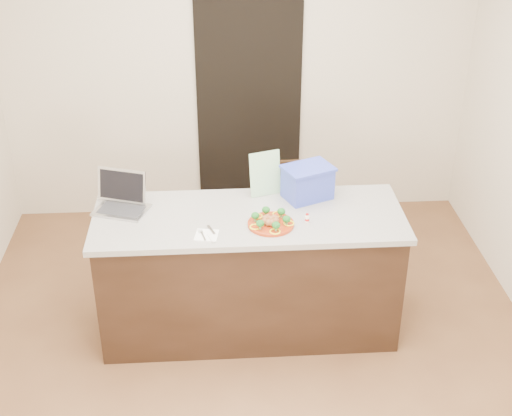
{
  "coord_description": "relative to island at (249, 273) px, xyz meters",
  "views": [
    {
      "loc": [
        -0.22,
        -3.81,
        3.27
      ],
      "look_at": [
        0.04,
        0.2,
        1.0
      ],
      "focal_mm": 50.0,
      "sensor_mm": 36.0,
      "label": 1
    }
  ],
  "objects": [
    {
      "name": "plate",
      "position": [
        0.13,
        -0.14,
        0.47
      ],
      "size": [
        0.3,
        0.3,
        0.02
      ],
      "rotation": [
        0.0,
        0.0,
        0.1
      ],
      "color": "#9C2C0E",
      "rests_on": "island"
    },
    {
      "name": "fork",
      "position": [
        -0.3,
        -0.23,
        0.47
      ],
      "size": [
        0.04,
        0.14,
        0.0
      ],
      "rotation": [
        0.0,
        0.0,
        0.24
      ],
      "color": "#B3B3B7",
      "rests_on": "napkin"
    },
    {
      "name": "meatballs",
      "position": [
        0.13,
        -0.14,
        0.5
      ],
      "size": [
        0.12,
        0.12,
        0.04
      ],
      "color": "brown",
      "rests_on": "plate"
    },
    {
      "name": "blue_box",
      "position": [
        0.42,
        0.22,
        0.58
      ],
      "size": [
        0.39,
        0.34,
        0.23
      ],
      "rotation": [
        0.0,
        0.0,
        0.4
      ],
      "color": "#3140B2",
      "rests_on": "island"
    },
    {
      "name": "chair",
      "position": [
        0.27,
        0.82,
        0.03
      ],
      "size": [
        0.4,
        0.4,
        0.87
      ],
      "rotation": [
        0.0,
        0.0,
        0.04
      ],
      "color": "#341F0F",
      "rests_on": "ground"
    },
    {
      "name": "ground",
      "position": [
        0.0,
        -0.25,
        -0.46
      ],
      "size": [
        4.0,
        4.0,
        0.0
      ],
      "primitive_type": "plane",
      "color": "brown",
      "rests_on": "ground"
    },
    {
      "name": "napkin",
      "position": [
        -0.28,
        -0.24,
        0.46
      ],
      "size": [
        0.16,
        0.16,
        0.01
      ],
      "primitive_type": "cube",
      "rotation": [
        0.0,
        0.0,
        -0.17
      ],
      "color": "white",
      "rests_on": "island"
    },
    {
      "name": "island",
      "position": [
        0.0,
        0.0,
        0.0
      ],
      "size": [
        2.06,
        0.76,
        0.92
      ],
      "color": "black",
      "rests_on": "ground"
    },
    {
      "name": "broccoli",
      "position": [
        0.13,
        -0.14,
        0.52
      ],
      "size": [
        0.25,
        0.25,
        0.04
      ],
      "color": "#144B18",
      "rests_on": "plate"
    },
    {
      "name": "knife",
      "position": [
        -0.25,
        -0.25,
        0.47
      ],
      "size": [
        0.06,
        0.21,
        0.01
      ],
      "rotation": [
        0.0,
        0.0,
        0.35
      ],
      "color": "white",
      "rests_on": "napkin"
    },
    {
      "name": "leaflet",
      "position": [
        0.13,
        0.29,
        0.62
      ],
      "size": [
        0.23,
        0.11,
        0.31
      ],
      "primitive_type": "cube",
      "rotation": [
        -0.14,
        0.0,
        0.31
      ],
      "color": "white",
      "rests_on": "island"
    },
    {
      "name": "pepper_rings",
      "position": [
        0.13,
        -0.14,
        0.48
      ],
      "size": [
        0.29,
        0.29,
        0.01
      ],
      "color": "yellow",
      "rests_on": "plate"
    },
    {
      "name": "doorway",
      "position": [
        0.1,
        1.73,
        0.54
      ],
      "size": [
        0.9,
        0.02,
        2.0
      ],
      "primitive_type": "cube",
      "color": "black",
      "rests_on": "ground"
    },
    {
      "name": "room_shell",
      "position": [
        0.0,
        -0.25,
        1.16
      ],
      "size": [
        4.0,
        4.0,
        4.0
      ],
      "color": "white",
      "rests_on": "ground"
    },
    {
      "name": "yogurt_bottle",
      "position": [
        0.37,
        -0.11,
        0.48
      ],
      "size": [
        0.03,
        0.03,
        0.06
      ],
      "rotation": [
        0.0,
        0.0,
        -0.0
      ],
      "color": "white",
      "rests_on": "island"
    },
    {
      "name": "laptop",
      "position": [
        -0.84,
        0.17,
        0.52
      ],
      "size": [
        0.4,
        0.37,
        0.24
      ],
      "rotation": [
        0.0,
        0.0,
        -0.33
      ],
      "color": "#AEAFB3",
      "rests_on": "island"
    }
  ]
}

